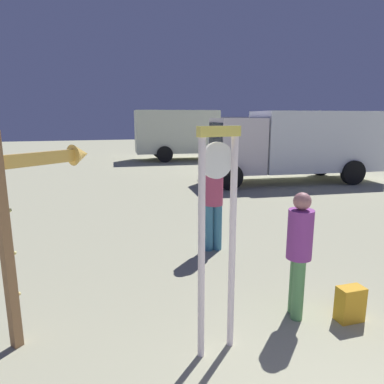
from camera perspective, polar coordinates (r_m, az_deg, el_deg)
standing_clock at (r=3.51m, az=4.15°, el=-4.98°), size 0.46×0.18×2.37m
arrow_sign at (r=4.19m, az=-23.86°, el=-1.17°), size 1.01×0.87×2.33m
person_near_clock at (r=4.50m, az=17.01°, el=-8.84°), size 0.30×0.30×1.59m
backpack at (r=4.90m, az=24.25°, el=-16.26°), size 0.32×0.23×0.44m
person_distant at (r=6.45m, az=3.51°, el=-0.92°), size 0.35×0.35×1.81m
box_truck_near at (r=14.23m, az=16.86°, el=7.71°), size 6.81×2.87×2.69m
box_truck_far at (r=21.00m, az=-0.35°, el=9.64°), size 6.97×2.86×2.86m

